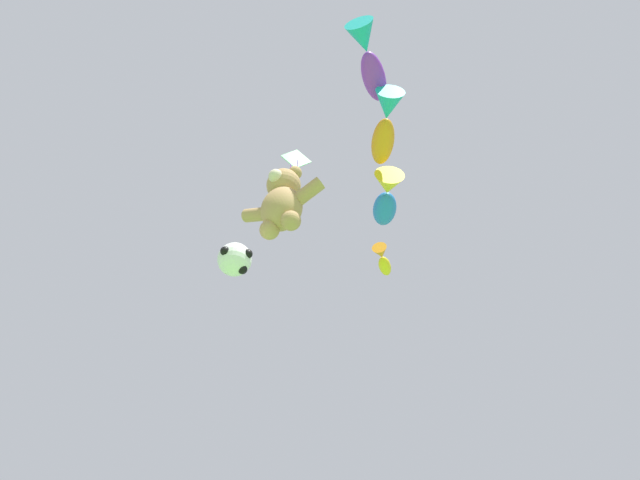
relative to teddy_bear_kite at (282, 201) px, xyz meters
The scene contains 7 objects.
teddy_bear_kite is the anchor object (origin of this frame).
soccer_ball_kite 2.00m from the teddy_bear_kite, 162.45° to the right, with size 0.79×0.79×0.73m.
fish_kite_violet 5.00m from the teddy_bear_kite, ahead, with size 1.10×2.38×0.79m.
fish_kite_tangerine 4.57m from the teddy_bear_kite, 28.77° to the left, with size 1.86×2.40×0.83m.
fish_kite_cobalt 4.95m from the teddy_bear_kite, 66.50° to the left, with size 1.70×2.11×0.93m.
fish_kite_goldfin 6.82m from the teddy_bear_kite, 87.39° to the left, with size 0.75×1.48×0.52m.
diamond_kite 5.05m from the teddy_bear_kite, 115.88° to the left, with size 0.79×0.72×2.48m.
Camera 1 is at (4.29, -0.68, 1.72)m, focal length 28.00 mm.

